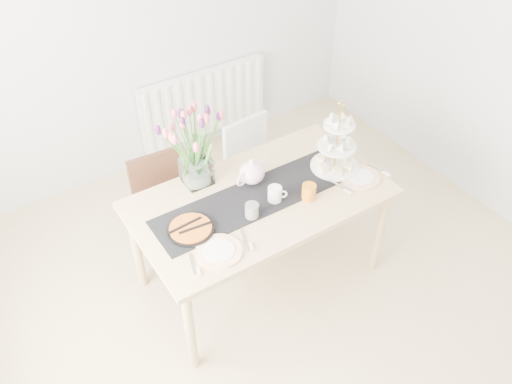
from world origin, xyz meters
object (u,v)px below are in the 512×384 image
teapot (252,173)px  plate_left (219,251)px  tulip_vase (193,138)px  tart_tin (191,229)px  cake_stand (336,152)px  plate_right (360,177)px  cream_jug (334,143)px  mug_white (275,194)px  chair_brown (164,200)px  chair_white (254,162)px  dining_table (260,205)px  radiator (204,103)px  mug_grey (252,211)px  mug_orange (309,192)px

teapot → plate_left: bearing=-155.0°
tulip_vase → tart_tin: (-0.25, -0.38, -0.32)m
tulip_vase → teapot: (0.29, -0.20, -0.26)m
cake_stand → plate_right: size_ratio=1.81×
cream_jug → mug_white: size_ratio=0.87×
chair_brown → chair_white: (0.76, 0.01, 0.01)m
dining_table → tart_tin: (-0.51, -0.04, 0.09)m
radiator → plate_right: 1.83m
tulip_vase → mug_grey: tulip_vase is taller
tulip_vase → mug_white: bearing=-53.4°
cream_jug → plate_right: (-0.06, -0.35, -0.04)m
mug_white → radiator: bearing=108.4°
cake_stand → plate_right: (0.07, -0.17, -0.13)m
tart_tin → mug_grey: 0.38m
radiator → dining_table: size_ratio=0.75×
cake_stand → mug_white: size_ratio=4.51×
chair_brown → teapot: (0.43, -0.48, 0.38)m
radiator → mug_white: 1.76m
radiator → cake_stand: (0.11, -1.63, 0.43)m
mug_white → tulip_vase: bearing=158.7°
mug_orange → plate_right: size_ratio=0.40×
tulip_vase → cake_stand: 0.93m
chair_brown → plate_right: bearing=-34.2°
chair_white → tart_tin: chair_white is taller
plate_right → chair_brown: bearing=141.8°
chair_brown → plate_right: 1.37m
dining_table → cake_stand: cake_stand is taller
mug_grey → plate_left: bearing=-175.3°
teapot → plate_right: bearing=-44.4°
cream_jug → tart_tin: size_ratio=0.32×
tulip_vase → cream_jug: size_ratio=6.92×
cream_jug → plate_left: (-1.16, -0.42, -0.04)m
cream_jug → chair_brown: bearing=169.5°
radiator → cream_jug: cream_jug is taller
cake_stand → radiator: bearing=93.9°
cream_jug → tart_tin: 1.23m
dining_table → tulip_vase: bearing=127.5°
mug_white → plate_left: (-0.51, -0.19, -0.04)m
tulip_vase → cake_stand: size_ratio=1.33×
dining_table → plate_left: size_ratio=6.01×
plate_right → tart_tin: bearing=171.9°
tulip_vase → cream_jug: (0.97, -0.19, -0.30)m
tulip_vase → cake_stand: (0.83, -0.37, -0.21)m
tulip_vase → mug_grey: 0.56m
radiator → mug_grey: 1.86m
cake_stand → mug_orange: 0.37m
cake_stand → tart_tin: 1.09m
tart_tin → plate_left: (0.06, -0.23, -0.01)m
mug_white → plate_left: 0.54m
chair_white → mug_white: size_ratio=7.63×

